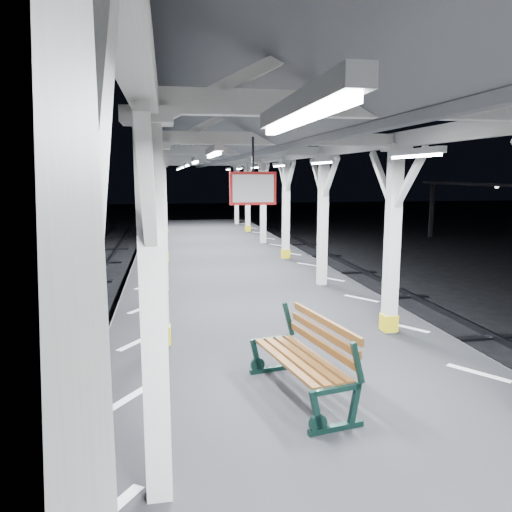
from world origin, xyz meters
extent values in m
plane|color=black|center=(0.00, 0.00, 0.00)|extent=(120.00, 120.00, 0.00)
cube|color=black|center=(0.00, 0.00, 0.50)|extent=(6.00, 50.00, 1.00)
cube|color=silver|center=(-2.45, 0.00, 1.00)|extent=(1.00, 48.00, 0.01)
cube|color=silver|center=(2.45, 0.00, 1.00)|extent=(1.00, 48.00, 0.01)
cube|color=silver|center=(-2.00, -5.45, 3.75)|extent=(0.10, 0.99, 0.99)
cube|color=silver|center=(-2.00, -2.00, 2.60)|extent=(0.22, 0.22, 3.20)
cube|color=silver|center=(-2.00, -2.00, 4.26)|extent=(0.40, 0.40, 0.12)
cube|color=silver|center=(-2.00, -1.45, 3.75)|extent=(0.10, 0.99, 0.99)
cube|color=silver|center=(-2.00, -2.55, 3.75)|extent=(0.10, 0.99, 0.99)
cube|color=silver|center=(-2.00, 2.00, 2.60)|extent=(0.22, 0.22, 3.20)
cube|color=silver|center=(-2.00, 2.00, 4.26)|extent=(0.40, 0.40, 0.12)
cube|color=gold|center=(-2.00, 2.00, 1.18)|extent=(0.26, 0.26, 0.30)
cube|color=silver|center=(-2.00, 2.55, 3.75)|extent=(0.10, 0.99, 0.99)
cube|color=silver|center=(-2.00, 1.45, 3.75)|extent=(0.10, 0.99, 0.99)
cube|color=silver|center=(-2.00, 6.00, 2.60)|extent=(0.22, 0.22, 3.20)
cube|color=silver|center=(-2.00, 6.00, 4.26)|extent=(0.40, 0.40, 0.12)
cube|color=silver|center=(-2.00, 6.55, 3.75)|extent=(0.10, 0.99, 0.99)
cube|color=silver|center=(-2.00, 5.45, 3.75)|extent=(0.10, 0.99, 0.99)
cube|color=silver|center=(-2.00, 10.00, 2.60)|extent=(0.22, 0.22, 3.20)
cube|color=silver|center=(-2.00, 10.00, 4.26)|extent=(0.40, 0.40, 0.12)
cube|color=gold|center=(-2.00, 10.00, 1.18)|extent=(0.26, 0.26, 0.30)
cube|color=silver|center=(-2.00, 10.55, 3.75)|extent=(0.10, 0.99, 0.99)
cube|color=silver|center=(-2.00, 9.45, 3.75)|extent=(0.10, 0.99, 0.99)
cube|color=silver|center=(-2.00, 14.00, 2.60)|extent=(0.22, 0.22, 3.20)
cube|color=silver|center=(-2.00, 14.00, 4.26)|extent=(0.40, 0.40, 0.12)
cube|color=silver|center=(-2.00, 14.55, 3.75)|extent=(0.10, 0.99, 0.99)
cube|color=silver|center=(-2.00, 13.45, 3.75)|extent=(0.10, 0.99, 0.99)
cube|color=silver|center=(-2.00, 18.00, 2.60)|extent=(0.22, 0.22, 3.20)
cube|color=silver|center=(-2.00, 18.00, 4.26)|extent=(0.40, 0.40, 0.12)
cube|color=gold|center=(-2.00, 18.00, 1.18)|extent=(0.26, 0.26, 0.30)
cube|color=silver|center=(-2.00, 18.55, 3.75)|extent=(0.10, 0.99, 0.99)
cube|color=silver|center=(-2.00, 17.45, 3.75)|extent=(0.10, 0.99, 0.99)
cube|color=silver|center=(-2.00, 22.00, 2.60)|extent=(0.22, 0.22, 3.20)
cube|color=silver|center=(-2.00, 22.00, 4.26)|extent=(0.40, 0.40, 0.12)
cube|color=silver|center=(-2.00, 22.55, 3.75)|extent=(0.10, 0.99, 0.99)
cube|color=silver|center=(-2.00, 21.45, 3.75)|extent=(0.10, 0.99, 0.99)
cube|color=silver|center=(2.00, 2.00, 2.60)|extent=(0.22, 0.22, 3.20)
cube|color=silver|center=(2.00, 2.00, 4.26)|extent=(0.40, 0.40, 0.12)
cube|color=gold|center=(2.00, 2.00, 1.18)|extent=(0.26, 0.26, 0.30)
cube|color=silver|center=(2.00, 2.55, 3.75)|extent=(0.10, 0.99, 0.99)
cube|color=silver|center=(2.00, 1.45, 3.75)|extent=(0.10, 0.99, 0.99)
cube|color=silver|center=(2.00, 6.00, 2.60)|extent=(0.22, 0.22, 3.20)
cube|color=silver|center=(2.00, 6.00, 4.26)|extent=(0.40, 0.40, 0.12)
cube|color=silver|center=(2.00, 6.55, 3.75)|extent=(0.10, 0.99, 0.99)
cube|color=silver|center=(2.00, 5.45, 3.75)|extent=(0.10, 0.99, 0.99)
cube|color=silver|center=(2.00, 10.00, 2.60)|extent=(0.22, 0.22, 3.20)
cube|color=silver|center=(2.00, 10.00, 4.26)|extent=(0.40, 0.40, 0.12)
cube|color=gold|center=(2.00, 10.00, 1.18)|extent=(0.26, 0.26, 0.30)
cube|color=silver|center=(2.00, 10.55, 3.75)|extent=(0.10, 0.99, 0.99)
cube|color=silver|center=(2.00, 9.45, 3.75)|extent=(0.10, 0.99, 0.99)
cube|color=silver|center=(2.00, 14.00, 2.60)|extent=(0.22, 0.22, 3.20)
cube|color=silver|center=(2.00, 14.00, 4.26)|extent=(0.40, 0.40, 0.12)
cube|color=silver|center=(2.00, 14.55, 3.75)|extent=(0.10, 0.99, 0.99)
cube|color=silver|center=(2.00, 13.45, 3.75)|extent=(0.10, 0.99, 0.99)
cube|color=silver|center=(2.00, 18.00, 2.60)|extent=(0.22, 0.22, 3.20)
cube|color=silver|center=(2.00, 18.00, 4.26)|extent=(0.40, 0.40, 0.12)
cube|color=gold|center=(2.00, 18.00, 1.18)|extent=(0.26, 0.26, 0.30)
cube|color=silver|center=(2.00, 18.55, 3.75)|extent=(0.10, 0.99, 0.99)
cube|color=silver|center=(2.00, 17.45, 3.75)|extent=(0.10, 0.99, 0.99)
cube|color=silver|center=(2.00, 22.00, 2.60)|extent=(0.22, 0.22, 3.20)
cube|color=silver|center=(2.00, 22.00, 4.26)|extent=(0.40, 0.40, 0.12)
cube|color=silver|center=(2.00, 22.55, 3.75)|extent=(0.10, 0.99, 0.99)
cube|color=silver|center=(2.00, 21.45, 3.75)|extent=(0.10, 0.99, 0.99)
cube|color=silver|center=(-2.00, 0.00, 4.38)|extent=(0.18, 48.00, 0.24)
cube|color=silver|center=(2.00, 0.00, 4.38)|extent=(0.18, 48.00, 0.24)
cube|color=silver|center=(0.00, -2.00, 4.38)|extent=(4.20, 0.14, 0.20)
cube|color=silver|center=(0.00, 2.00, 4.38)|extent=(4.20, 0.14, 0.20)
cube|color=silver|center=(0.00, 6.00, 4.38)|extent=(4.20, 0.14, 0.20)
cube|color=silver|center=(0.00, 10.00, 4.38)|extent=(4.20, 0.14, 0.20)
cube|color=silver|center=(0.00, 14.00, 4.38)|extent=(4.20, 0.14, 0.20)
cube|color=silver|center=(0.00, 18.00, 4.38)|extent=(4.20, 0.14, 0.20)
cube|color=silver|center=(0.00, 22.00, 4.38)|extent=(4.20, 0.14, 0.20)
cube|color=silver|center=(0.00, 0.00, 5.30)|extent=(0.16, 48.00, 0.20)
cube|color=#53565B|center=(-1.30, 0.00, 4.92)|extent=(2.80, 49.00, 1.45)
cube|color=#53565B|center=(1.30, 0.00, 4.92)|extent=(2.80, 49.00, 1.45)
cube|color=silver|center=(-1.30, -4.00, 4.10)|extent=(0.10, 1.35, 0.08)
cube|color=white|center=(-1.30, -4.00, 4.05)|extent=(0.05, 1.25, 0.05)
cube|color=silver|center=(-1.30, 0.00, 4.10)|extent=(0.10, 1.35, 0.08)
cube|color=white|center=(-1.30, 0.00, 4.05)|extent=(0.05, 1.25, 0.05)
cube|color=silver|center=(-1.30, 4.00, 4.10)|extent=(0.10, 1.35, 0.08)
cube|color=white|center=(-1.30, 4.00, 4.05)|extent=(0.05, 1.25, 0.05)
cube|color=silver|center=(-1.30, 8.00, 4.10)|extent=(0.10, 1.35, 0.08)
cube|color=white|center=(-1.30, 8.00, 4.05)|extent=(0.05, 1.25, 0.05)
cube|color=silver|center=(-1.30, 12.00, 4.10)|extent=(0.10, 1.35, 0.08)
cube|color=white|center=(-1.30, 12.00, 4.05)|extent=(0.05, 1.25, 0.05)
cube|color=silver|center=(-1.30, 16.00, 4.10)|extent=(0.10, 1.35, 0.08)
cube|color=white|center=(-1.30, 16.00, 4.05)|extent=(0.05, 1.25, 0.05)
cube|color=silver|center=(-1.30, 20.00, 4.10)|extent=(0.10, 1.35, 0.08)
cube|color=white|center=(-1.30, 20.00, 4.05)|extent=(0.05, 1.25, 0.05)
cube|color=silver|center=(1.30, 0.00, 4.10)|extent=(0.10, 1.35, 0.08)
cube|color=white|center=(1.30, 0.00, 4.05)|extent=(0.05, 1.25, 0.05)
cube|color=silver|center=(1.30, 4.00, 4.10)|extent=(0.10, 1.35, 0.08)
cube|color=white|center=(1.30, 4.00, 4.05)|extent=(0.05, 1.25, 0.05)
cube|color=silver|center=(1.30, 8.00, 4.10)|extent=(0.10, 1.35, 0.08)
cube|color=white|center=(1.30, 8.00, 4.05)|extent=(0.05, 1.25, 0.05)
cube|color=silver|center=(1.30, 12.00, 4.10)|extent=(0.10, 1.35, 0.08)
cube|color=white|center=(1.30, 12.00, 4.05)|extent=(0.05, 1.25, 0.05)
cube|color=silver|center=(1.30, 16.00, 4.10)|extent=(0.10, 1.35, 0.08)
cube|color=white|center=(1.30, 16.00, 4.05)|extent=(0.05, 1.25, 0.05)
cube|color=silver|center=(1.30, 20.00, 4.10)|extent=(0.10, 1.35, 0.08)
cube|color=white|center=(1.30, 20.00, 4.05)|extent=(0.05, 1.25, 0.05)
cylinder|color=black|center=(-0.96, -0.84, 4.02)|extent=(0.02, 0.02, 0.36)
cube|color=red|center=(-0.96, -0.84, 3.67)|extent=(0.50, 0.03, 0.35)
cube|color=white|center=(-0.96, -0.84, 3.67)|extent=(0.44, 0.04, 0.29)
cylinder|color=black|center=(1.29, 13.71, 4.02)|extent=(0.02, 0.02, 0.36)
cube|color=red|center=(1.29, 13.71, 3.67)|extent=(0.50, 0.03, 0.35)
cube|color=white|center=(1.29, 13.71, 3.67)|extent=(0.44, 0.05, 0.29)
cube|color=black|center=(14.00, 22.00, 1.65)|extent=(0.20, 0.20, 3.30)
sphere|color=silver|center=(14.00, 16.00, 3.22)|extent=(0.20, 0.20, 0.20)
sphere|color=silver|center=(14.00, 22.00, 3.22)|extent=(0.20, 0.20, 0.20)
cube|color=black|center=(-0.09, -1.19, 1.03)|extent=(0.68, 0.20, 0.07)
cube|color=black|center=(-0.34, -1.24, 1.26)|extent=(0.18, 0.09, 0.52)
cube|color=black|center=(0.13, -1.15, 1.26)|extent=(0.17, 0.09, 0.53)
cube|color=black|center=(0.15, -1.14, 1.76)|extent=(0.19, 0.09, 0.50)
cube|color=black|center=(-0.44, 0.59, 1.03)|extent=(0.68, 0.20, 0.07)
cube|color=black|center=(-0.69, 0.54, 1.26)|extent=(0.18, 0.09, 0.52)
cube|color=black|center=(-0.22, 0.63, 1.26)|extent=(0.17, 0.09, 0.53)
cube|color=black|center=(-0.20, 0.63, 1.76)|extent=(0.19, 0.09, 0.50)
cube|color=brown|center=(-0.49, -0.35, 1.51)|extent=(0.43, 1.71, 0.04)
cube|color=brown|center=(-0.34, -0.32, 1.51)|extent=(0.43, 1.71, 0.04)
cube|color=brown|center=(-0.20, -0.29, 1.51)|extent=(0.43, 1.71, 0.04)
cube|color=brown|center=(-0.06, -0.26, 1.51)|extent=(0.43, 1.71, 0.04)
cube|color=brown|center=(0.02, -0.25, 1.67)|extent=(0.39, 1.70, 0.11)
cube|color=brown|center=(0.04, -0.24, 1.82)|extent=(0.39, 1.70, 0.11)
cube|color=brown|center=(0.07, -0.24, 1.96)|extent=(0.39, 1.70, 0.11)
camera|label=1|loc=(-1.86, -6.10, 3.81)|focal=35.00mm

